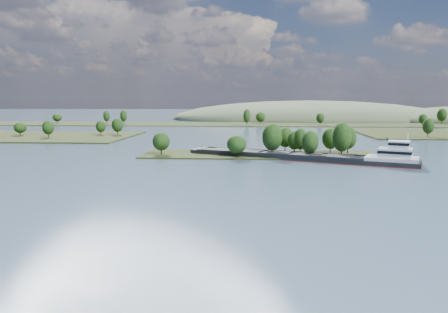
{
  "coord_description": "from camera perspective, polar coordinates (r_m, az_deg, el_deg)",
  "views": [
    {
      "loc": [
        -1.6,
        -6.68,
        24.28
      ],
      "look_at": [
        -11.57,
        130.0,
        6.0
      ],
      "focal_mm": 35.0,
      "sensor_mm": 36.0,
      "label": 1
    }
  ],
  "objects": [
    {
      "name": "ground",
      "position": [
        128.99,
        4.81,
        -3.28
      ],
      "size": [
        1800.0,
        1800.0,
        0.0
      ],
      "primitive_type": "plane",
      "color": "#3C5167",
      "rests_on": "ground"
    },
    {
      "name": "tree_island",
      "position": [
        186.8,
        6.98,
        1.4
      ],
      "size": [
        100.0,
        30.0,
        15.52
      ],
      "color": "black",
      "rests_on": "ground"
    },
    {
      "name": "back_shoreline",
      "position": [
        407.29,
        5.53,
        4.24
      ],
      "size": [
        900.0,
        60.0,
        15.83
      ],
      "color": "black",
      "rests_on": "ground"
    },
    {
      "name": "hill_west",
      "position": [
        510.99,
        11.13,
        4.73
      ],
      "size": [
        320.0,
        160.0,
        44.0
      ],
      "primitive_type": "ellipsoid",
      "color": "#47563B",
      "rests_on": "ground"
    },
    {
      "name": "cargo_barge",
      "position": [
        175.42,
        11.51,
        0.01
      ],
      "size": [
        89.64,
        44.62,
        12.48
      ],
      "color": "black",
      "rests_on": "ground"
    }
  ]
}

